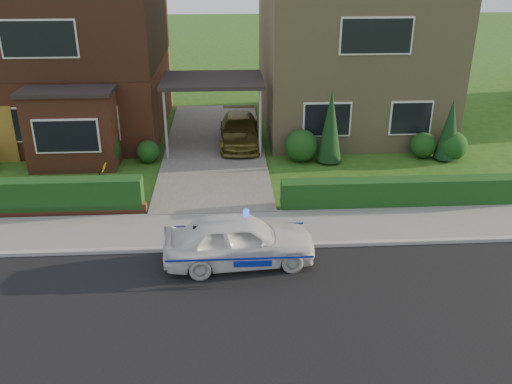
{
  "coord_description": "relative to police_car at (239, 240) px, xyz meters",
  "views": [
    {
      "loc": [
        0.41,
        -9.25,
        7.15
      ],
      "look_at": [
        1.18,
        3.5,
        1.43
      ],
      "focal_mm": 38.0,
      "sensor_mm": 36.0,
      "label": 1
    }
  ],
  "objects": [
    {
      "name": "conifer_b",
      "position": [
        7.9,
        6.8,
        0.46
      ],
      "size": [
        0.9,
        0.9,
        2.2
      ],
      "primitive_type": "cone",
      "color": "black",
      "rests_on": "ground"
    },
    {
      "name": "kerb",
      "position": [
        -0.7,
        0.65,
        -0.58
      ],
      "size": [
        60.0,
        0.16,
        0.12
      ],
      "primitive_type": "cube",
      "color": "#9E9993",
      "rests_on": "ground"
    },
    {
      "name": "house_right",
      "position": [
        5.1,
        11.59,
        3.03
      ],
      "size": [
        7.5,
        8.06,
        7.25
      ],
      "color": "tan",
      "rests_on": "ground"
    },
    {
      "name": "road",
      "position": [
        -0.7,
        -2.4,
        -0.64
      ],
      "size": [
        60.0,
        6.0,
        0.02
      ],
      "primitive_type": "cube",
      "color": "black",
      "rests_on": "ground"
    },
    {
      "name": "hedge_right",
      "position": [
        5.1,
        2.95,
        -0.64
      ],
      "size": [
        7.5,
        0.55,
        0.8
      ],
      "primitive_type": "cube",
      "color": "#103413",
      "rests_on": "ground"
    },
    {
      "name": "potted_plant_c",
      "position": [
        -4.61,
        3.6,
        -0.22
      ],
      "size": [
        0.6,
        0.6,
        0.83
      ],
      "primitive_type": "imported",
      "rotation": [
        0.0,
        0.0,
        1.21
      ],
      "color": "gray",
      "rests_on": "ground"
    },
    {
      "name": "shrub_left_mid",
      "position": [
        -4.7,
        6.9,
        0.02
      ],
      "size": [
        1.32,
        1.32,
        1.32
      ],
      "primitive_type": "sphere",
      "color": "#103413",
      "rests_on": "ground"
    },
    {
      "name": "dwarf_wall",
      "position": [
        -6.5,
        2.9,
        -0.46
      ],
      "size": [
        7.7,
        0.25,
        0.36
      ],
      "primitive_type": "cube",
      "color": "brown",
      "rests_on": "ground"
    },
    {
      "name": "potted_plant_b",
      "position": [
        -4.35,
        5.05,
        -0.24
      ],
      "size": [
        0.57,
        0.55,
        0.8
      ],
      "primitive_type": "imported",
      "rotation": [
        0.0,
        0.0,
        0.91
      ],
      "color": "gray",
      "rests_on": "ground"
    },
    {
      "name": "carport_link",
      "position": [
        -0.7,
        8.55,
        2.02
      ],
      "size": [
        3.8,
        3.0,
        2.77
      ],
      "color": "black",
      "rests_on": "ground"
    },
    {
      "name": "shrub_right_far",
      "position": [
        8.1,
        6.8,
        -0.1
      ],
      "size": [
        1.08,
        1.08,
        1.08
      ],
      "primitive_type": "sphere",
      "color": "#103413",
      "rests_on": "ground"
    },
    {
      "name": "police_car",
      "position": [
        0.0,
        0.0,
        0.0
      ],
      "size": [
        3.43,
        3.84,
        1.43
      ],
      "rotation": [
        0.0,
        0.0,
        1.66
      ],
      "color": "silver",
      "rests_on": "ground"
    },
    {
      "name": "hedge_left",
      "position": [
        -6.5,
        3.05,
        -0.64
      ],
      "size": [
        7.5,
        0.55,
        0.9
      ],
      "primitive_type": "cube",
      "color": "#103413",
      "rests_on": "ground"
    },
    {
      "name": "ground",
      "position": [
        -0.7,
        -2.4,
        -0.64
      ],
      "size": [
        120.0,
        120.0,
        0.0
      ],
      "primitive_type": "plane",
      "color": "#255015",
      "rests_on": "ground"
    },
    {
      "name": "shrub_left_near",
      "position": [
        -3.1,
        7.2,
        -0.22
      ],
      "size": [
        0.84,
        0.84,
        0.84
      ],
      "primitive_type": "sphere",
      "color": "#103413",
      "rests_on": "ground"
    },
    {
      "name": "shrub_right_near",
      "position": [
        2.5,
        7.0,
        -0.04
      ],
      "size": [
        1.2,
        1.2,
        1.2
      ],
      "primitive_type": "sphere",
      "color": "#103413",
      "rests_on": "ground"
    },
    {
      "name": "shrub_right_mid",
      "position": [
        7.1,
        7.1,
        -0.16
      ],
      "size": [
        0.96,
        0.96,
        0.96
      ],
      "primitive_type": "sphere",
      "color": "#103413",
      "rests_on": "ground"
    },
    {
      "name": "driveway_car",
      "position": [
        0.3,
        8.74,
        0.03
      ],
      "size": [
        1.58,
        3.8,
        1.1
      ],
      "primitive_type": "imported",
      "rotation": [
        0.0,
        0.0,
        -0.01
      ],
      "color": "brown",
      "rests_on": "driveway"
    },
    {
      "name": "driveway",
      "position": [
        -0.7,
        8.6,
        -0.58
      ],
      "size": [
        3.8,
        12.0,
        0.12
      ],
      "primitive_type": "cube",
      "color": "#666059",
      "rests_on": "ground"
    },
    {
      "name": "conifer_a",
      "position": [
        3.5,
        6.8,
        0.66
      ],
      "size": [
        0.9,
        0.9,
        2.6
      ],
      "primitive_type": "cone",
      "color": "black",
      "rests_on": "ground"
    },
    {
      "name": "sidewalk",
      "position": [
        -0.7,
        1.7,
        -0.59
      ],
      "size": [
        60.0,
        2.0,
        0.1
      ],
      "primitive_type": "cube",
      "color": "slate",
      "rests_on": "ground"
    },
    {
      "name": "house_left",
      "position": [
        -6.49,
        11.5,
        3.17
      ],
      "size": [
        7.5,
        9.53,
        7.25
      ],
      "color": "brown",
      "rests_on": "ground"
    }
  ]
}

